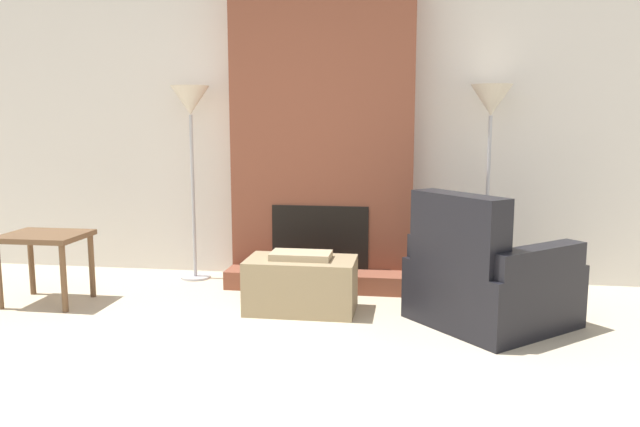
# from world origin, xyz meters

# --- Properties ---
(wall_back) EXTENTS (7.19, 0.06, 2.60)m
(wall_back) POSITION_xyz_m (0.00, 3.10, 1.30)
(wall_back) COLOR silver
(wall_back) RESTS_ON ground_plane
(fireplace) EXTENTS (1.54, 0.61, 2.60)m
(fireplace) POSITION_xyz_m (0.00, 2.89, 1.24)
(fireplace) COLOR brown
(fireplace) RESTS_ON ground_plane
(ottoman) EXTENTS (0.79, 0.45, 0.44)m
(ottoman) POSITION_xyz_m (-0.03, 2.00, 0.20)
(ottoman) COLOR #998460
(ottoman) RESTS_ON ground_plane
(armchair) EXTENTS (1.25, 1.25, 0.92)m
(armchair) POSITION_xyz_m (1.27, 1.90, 0.29)
(armchair) COLOR black
(armchair) RESTS_ON ground_plane
(side_table) EXTENTS (0.60, 0.48, 0.54)m
(side_table) POSITION_xyz_m (-2.00, 1.91, 0.45)
(side_table) COLOR brown
(side_table) RESTS_ON ground_plane
(floor_lamp_left) EXTENTS (0.33, 0.33, 1.68)m
(floor_lamp_left) POSITION_xyz_m (-1.13, 2.81, 1.46)
(floor_lamp_left) COLOR #ADADB2
(floor_lamp_left) RESTS_ON ground_plane
(floor_lamp_right) EXTENTS (0.33, 0.33, 1.67)m
(floor_lamp_right) POSITION_xyz_m (1.37, 2.81, 1.45)
(floor_lamp_right) COLOR #ADADB2
(floor_lamp_right) RESTS_ON ground_plane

